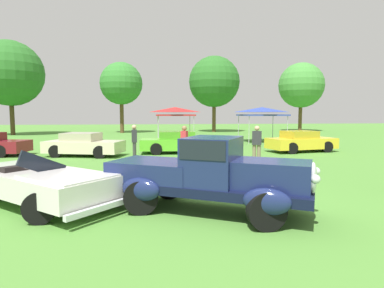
{
  "coord_description": "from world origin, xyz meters",
  "views": [
    {
      "loc": [
        -1.64,
        -7.53,
        2.22
      ],
      "look_at": [
        -0.37,
        2.77,
        1.24
      ],
      "focal_mm": 30.26,
      "sensor_mm": 36.0,
      "label": 1
    }
  ],
  "objects_px": {
    "spectator_near_truck": "(134,141)",
    "spectator_by_row": "(184,143)",
    "canopy_tent_left_field": "(175,111)",
    "show_car_lime": "(179,142)",
    "spectator_far_side": "(257,144)",
    "feature_pickup_truck": "(209,174)",
    "neighbor_convertible": "(40,182)",
    "show_car_yellow": "(301,142)",
    "show_car_cream": "(84,145)",
    "canopy_tent_center_field": "(262,111)"
  },
  "relations": [
    {
      "from": "spectator_near_truck",
      "to": "spectator_by_row",
      "type": "xyz_separation_m",
      "value": [
        2.24,
        -1.46,
        0.0
      ]
    },
    {
      "from": "canopy_tent_left_field",
      "to": "spectator_by_row",
      "type": "bearing_deg",
      "value": -91.88
    },
    {
      "from": "spectator_by_row",
      "to": "show_car_lime",
      "type": "bearing_deg",
      "value": 88.31
    },
    {
      "from": "spectator_near_truck",
      "to": "spectator_far_side",
      "type": "relative_size",
      "value": 1.0
    },
    {
      "from": "feature_pickup_truck",
      "to": "neighbor_convertible",
      "type": "bearing_deg",
      "value": 165.58
    },
    {
      "from": "spectator_far_side",
      "to": "canopy_tent_left_field",
      "type": "relative_size",
      "value": 0.59
    },
    {
      "from": "spectator_near_truck",
      "to": "spectator_far_side",
      "type": "distance_m",
      "value": 5.7
    },
    {
      "from": "spectator_by_row",
      "to": "show_car_yellow",
      "type": "bearing_deg",
      "value": 27.52
    },
    {
      "from": "neighbor_convertible",
      "to": "show_car_yellow",
      "type": "xyz_separation_m",
      "value": [
        11.3,
        9.71,
        0.02
      ]
    },
    {
      "from": "feature_pickup_truck",
      "to": "canopy_tent_left_field",
      "type": "relative_size",
      "value": 1.64
    },
    {
      "from": "show_car_cream",
      "to": "canopy_tent_center_field",
      "type": "distance_m",
      "value": 14.03
    },
    {
      "from": "neighbor_convertible",
      "to": "show_car_lime",
      "type": "xyz_separation_m",
      "value": [
        4.22,
        9.98,
        0.02
      ]
    },
    {
      "from": "show_car_cream",
      "to": "canopy_tent_center_field",
      "type": "bearing_deg",
      "value": 30.07
    },
    {
      "from": "feature_pickup_truck",
      "to": "show_car_lime",
      "type": "relative_size",
      "value": 1.05
    },
    {
      "from": "feature_pickup_truck",
      "to": "canopy_tent_center_field",
      "type": "xyz_separation_m",
      "value": [
        7.22,
        17.26,
        1.55
      ]
    },
    {
      "from": "feature_pickup_truck",
      "to": "canopy_tent_left_field",
      "type": "xyz_separation_m",
      "value": [
        0.5,
        17.73,
        1.55
      ]
    },
    {
      "from": "neighbor_convertible",
      "to": "show_car_cream",
      "type": "xyz_separation_m",
      "value": [
        -0.86,
        9.27,
        0.02
      ]
    },
    {
      "from": "feature_pickup_truck",
      "to": "show_car_cream",
      "type": "xyz_separation_m",
      "value": [
        -4.82,
        10.28,
        -0.27
      ]
    },
    {
      "from": "spectator_by_row",
      "to": "canopy_tent_left_field",
      "type": "xyz_separation_m",
      "value": [
        0.35,
        10.75,
        1.51
      ]
    },
    {
      "from": "neighbor_convertible",
      "to": "show_car_lime",
      "type": "distance_m",
      "value": 10.84
    },
    {
      "from": "neighbor_convertible",
      "to": "canopy_tent_center_field",
      "type": "height_order",
      "value": "canopy_tent_center_field"
    },
    {
      "from": "neighbor_convertible",
      "to": "canopy_tent_center_field",
      "type": "bearing_deg",
      "value": 55.44
    },
    {
      "from": "feature_pickup_truck",
      "to": "canopy_tent_center_field",
      "type": "distance_m",
      "value": 18.77
    },
    {
      "from": "show_car_lime",
      "to": "canopy_tent_center_field",
      "type": "relative_size",
      "value": 1.37
    },
    {
      "from": "neighbor_convertible",
      "to": "show_car_cream",
      "type": "distance_m",
      "value": 9.3
    },
    {
      "from": "canopy_tent_center_field",
      "to": "feature_pickup_truck",
      "type": "bearing_deg",
      "value": -112.72
    },
    {
      "from": "spectator_by_row",
      "to": "canopy_tent_center_field",
      "type": "height_order",
      "value": "canopy_tent_center_field"
    },
    {
      "from": "show_car_lime",
      "to": "spectator_far_side",
      "type": "bearing_deg",
      "value": -55.86
    },
    {
      "from": "show_car_lime",
      "to": "canopy_tent_left_field",
      "type": "relative_size",
      "value": 1.56
    },
    {
      "from": "show_car_lime",
      "to": "show_car_yellow",
      "type": "height_order",
      "value": "same"
    },
    {
      "from": "spectator_near_truck",
      "to": "spectator_far_side",
      "type": "bearing_deg",
      "value": -19.38
    },
    {
      "from": "spectator_by_row",
      "to": "neighbor_convertible",
      "type": "bearing_deg",
      "value": -124.54
    },
    {
      "from": "show_car_cream",
      "to": "canopy_tent_left_field",
      "type": "relative_size",
      "value": 1.47
    },
    {
      "from": "spectator_by_row",
      "to": "canopy_tent_left_field",
      "type": "distance_m",
      "value": 10.86
    },
    {
      "from": "spectator_near_truck",
      "to": "feature_pickup_truck",
      "type": "bearing_deg",
      "value": -76.03
    },
    {
      "from": "show_car_lime",
      "to": "canopy_tent_left_field",
      "type": "xyz_separation_m",
      "value": [
        0.23,
        6.73,
        1.82
      ]
    },
    {
      "from": "canopy_tent_left_field",
      "to": "canopy_tent_center_field",
      "type": "bearing_deg",
      "value": -4.03
    },
    {
      "from": "show_car_lime",
      "to": "canopy_tent_left_field",
      "type": "distance_m",
      "value": 6.98
    },
    {
      "from": "canopy_tent_center_field",
      "to": "spectator_near_truck",
      "type": "bearing_deg",
      "value": -136.6
    },
    {
      "from": "neighbor_convertible",
      "to": "show_car_cream",
      "type": "bearing_deg",
      "value": 95.29
    },
    {
      "from": "canopy_tent_center_field",
      "to": "show_car_lime",
      "type": "bearing_deg",
      "value": -138.05
    },
    {
      "from": "show_car_cream",
      "to": "spectator_by_row",
      "type": "bearing_deg",
      "value": -33.67
    },
    {
      "from": "canopy_tent_left_field",
      "to": "show_car_cream",
      "type": "bearing_deg",
      "value": -125.5
    },
    {
      "from": "show_car_cream",
      "to": "canopy_tent_center_field",
      "type": "height_order",
      "value": "canopy_tent_center_field"
    },
    {
      "from": "canopy_tent_left_field",
      "to": "neighbor_convertible",
      "type": "bearing_deg",
      "value": -104.93
    },
    {
      "from": "spectator_near_truck",
      "to": "show_car_yellow",
      "type": "bearing_deg",
      "value": 13.64
    },
    {
      "from": "neighbor_convertible",
      "to": "canopy_tent_center_field",
      "type": "relative_size",
      "value": 1.39
    },
    {
      "from": "spectator_near_truck",
      "to": "spectator_by_row",
      "type": "height_order",
      "value": "same"
    },
    {
      "from": "show_car_yellow",
      "to": "spectator_far_side",
      "type": "relative_size",
      "value": 2.47
    },
    {
      "from": "show_car_lime",
      "to": "show_car_cream",
      "type": "bearing_deg",
      "value": -171.99
    }
  ]
}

